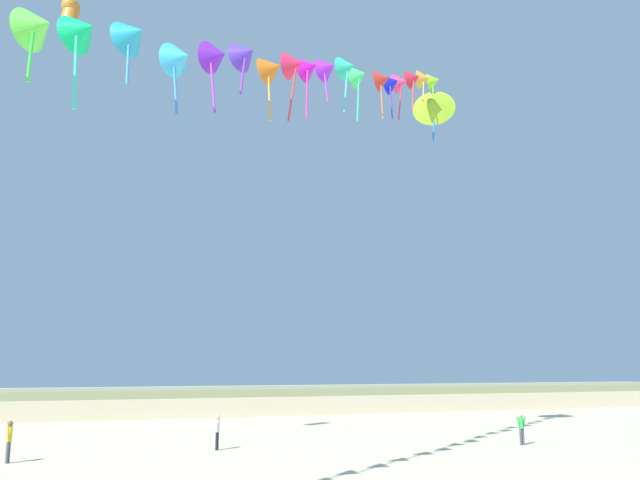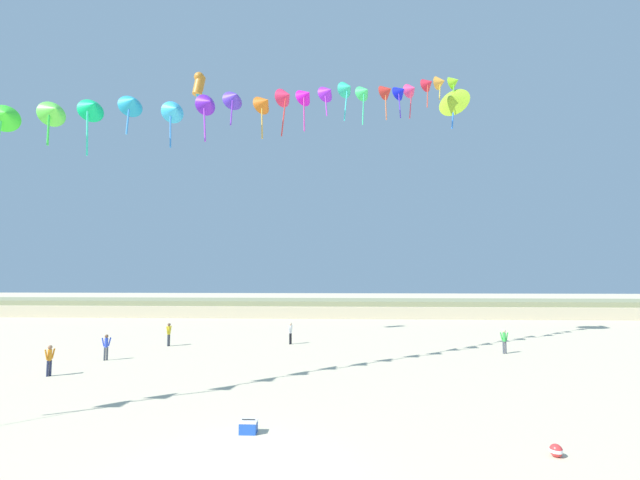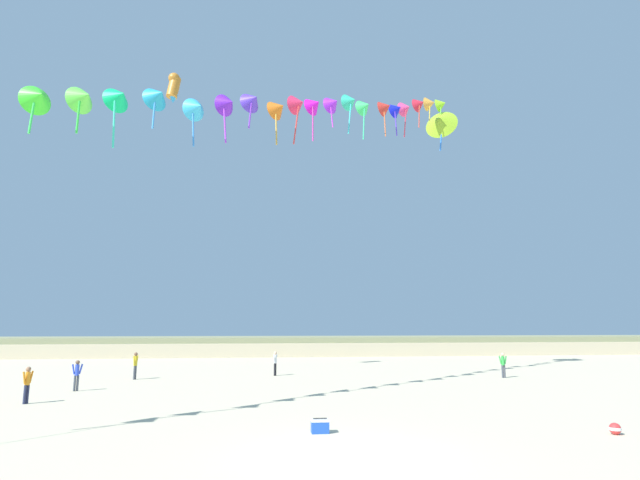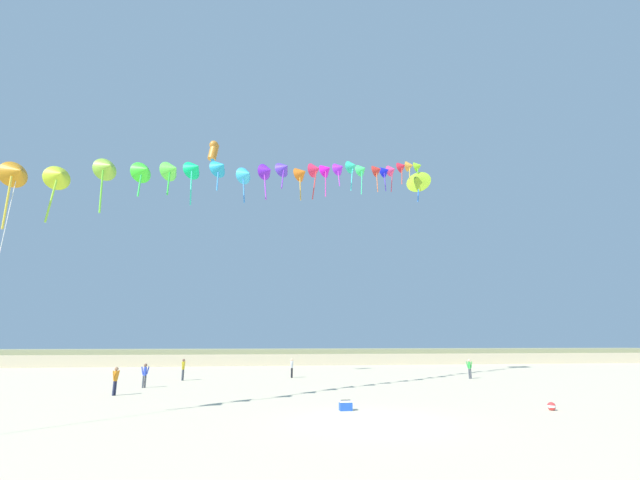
{
  "view_description": "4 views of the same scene",
  "coord_description": "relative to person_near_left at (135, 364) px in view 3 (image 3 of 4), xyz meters",
  "views": [
    {
      "loc": [
        -8.08,
        -11.44,
        3.98
      ],
      "look_at": [
        -0.4,
        9.62,
        8.12
      ],
      "focal_mm": 38.0,
      "sensor_mm": 36.0,
      "label": 1
    },
    {
      "loc": [
        2.73,
        -11.56,
        5.19
      ],
      "look_at": [
        1.48,
        12.6,
        7.25
      ],
      "focal_mm": 24.0,
      "sensor_mm": 36.0,
      "label": 2
    },
    {
      "loc": [
        -2.42,
        -13.78,
        3.43
      ],
      "look_at": [
        0.4,
        9.58,
        7.44
      ],
      "focal_mm": 28.0,
      "sensor_mm": 36.0,
      "label": 3
    },
    {
      "loc": [
        -4.63,
        -17.28,
        3.02
      ],
      "look_at": [
        -0.79,
        8.15,
        9.17
      ],
      "focal_mm": 24.0,
      "sensor_mm": 36.0,
      "label": 4
    }
  ],
  "objects": [
    {
      "name": "person_near_right",
      "position": [
        -2.33,
        -9.77,
        -0.06
      ],
      "size": [
        0.3,
        0.54,
        1.6
      ],
      "color": "#282D4C",
      "rests_on": "ground"
    },
    {
      "name": "person_far_left",
      "position": [
        8.98,
        1.36,
        -0.04
      ],
      "size": [
        0.32,
        0.55,
        1.63
      ],
      "color": "black",
      "rests_on": "ground"
    },
    {
      "name": "person_mid_center",
      "position": [
        23.89,
        -1.89,
        -0.05
      ],
      "size": [
        0.56,
        0.22,
        1.61
      ],
      "color": "#474C56",
      "rests_on": "ground"
    },
    {
      "name": "person_near_left",
      "position": [
        0.0,
        0.0,
        0.0
      ],
      "size": [
        0.24,
        0.59,
        1.69
      ],
      "color": "#474C56",
      "rests_on": "ground"
    },
    {
      "name": "large_kite_mid_trail",
      "position": [
        22.11,
        2.8,
        18.73
      ],
      "size": [
        3.07,
        2.8,
        3.85
      ],
      "color": "#92C426"
    },
    {
      "name": "person_far_right",
      "position": [
        -1.68,
        -5.53,
        -0.06
      ],
      "size": [
        0.52,
        0.34,
        1.59
      ],
      "color": "#474C56",
      "rests_on": "ground"
    },
    {
      "name": "ground_plane",
      "position": [
        10.24,
        -20.21,
        -0.98
      ],
      "size": [
        240.0,
        240.0,
        0.0
      ],
      "primitive_type": "plane",
      "color": "beige"
    },
    {
      "name": "beach_ball",
      "position": [
        19.12,
        -18.64,
        -0.8
      ],
      "size": [
        0.36,
        0.36,
        0.36
      ],
      "color": "red",
      "rests_on": "ground"
    },
    {
      "name": "large_kite_low_lead",
      "position": [
        1.06,
        2.19,
        20.18
      ],
      "size": [
        1.35,
        1.36,
        2.39
      ],
      "color": "orange"
    },
    {
      "name": "beach_cooler",
      "position": [
        9.84,
        -17.27,
        -0.77
      ],
      "size": [
        0.58,
        0.41,
        0.46
      ],
      "color": "blue",
      "rests_on": "ground"
    },
    {
      "name": "dune_ridge",
      "position": [
        10.24,
        25.88,
        0.05
      ],
      "size": [
        120.0,
        10.35,
        2.07
      ],
      "color": "beige",
      "rests_on": "ground"
    },
    {
      "name": "kite_banner_string",
      "position": [
        9.07,
        -8.24,
        14.45
      ],
      "size": [
        27.86,
        25.23,
        22.01
      ],
      "color": "#C37C16"
    }
  ]
}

